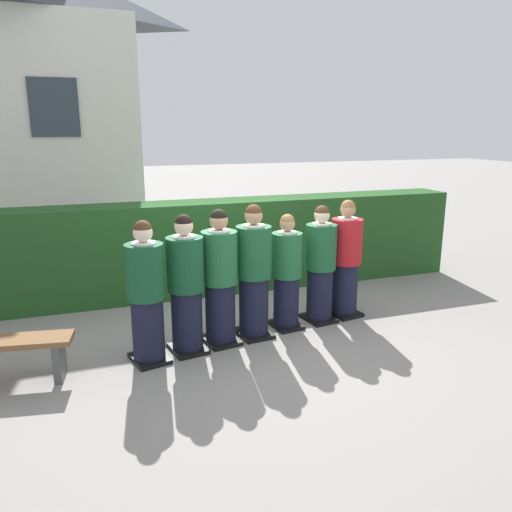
% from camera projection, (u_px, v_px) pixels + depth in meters
% --- Properties ---
extents(ground_plane, '(60.00, 60.00, 0.00)m').
position_uv_depth(ground_plane, '(256.00, 335.00, 6.53)').
color(ground_plane, gray).
extents(student_front_row_0, '(0.48, 0.54, 1.64)m').
position_uv_depth(student_front_row_0, '(146.00, 296.00, 5.62)').
color(student_front_row_0, black).
rests_on(student_front_row_0, ground).
extents(student_front_row_1, '(0.46, 0.53, 1.65)m').
position_uv_depth(student_front_row_1, '(186.00, 288.00, 5.88)').
color(student_front_row_1, black).
rests_on(student_front_row_1, ground).
extents(student_front_row_2, '(0.47, 0.56, 1.68)m').
position_uv_depth(student_front_row_2, '(220.00, 281.00, 6.11)').
color(student_front_row_2, black).
rests_on(student_front_row_2, ground).
extents(student_front_row_3, '(0.45, 0.56, 1.70)m').
position_uv_depth(student_front_row_3, '(254.00, 275.00, 6.32)').
color(student_front_row_3, black).
rests_on(student_front_row_3, ground).
extents(student_front_row_4, '(0.40, 0.48, 1.53)m').
position_uv_depth(student_front_row_4, '(287.00, 275.00, 6.61)').
color(student_front_row_4, black).
rests_on(student_front_row_4, ground).
extents(student_front_row_5, '(0.43, 0.51, 1.61)m').
position_uv_depth(student_front_row_5, '(320.00, 267.00, 6.84)').
color(student_front_row_5, black).
rests_on(student_front_row_5, ground).
extents(student_in_red_blazer, '(0.46, 0.53, 1.65)m').
position_uv_depth(student_in_red_blazer, '(346.00, 261.00, 7.05)').
color(student_in_red_blazer, black).
rests_on(student_in_red_blazer, ground).
extents(hedge, '(8.38, 0.70, 1.47)m').
position_uv_depth(hedge, '(215.00, 246.00, 8.15)').
color(hedge, '#214C1E').
rests_on(hedge, ground).
extents(wooden_bench, '(1.44, 0.59, 0.48)m').
position_uv_depth(wooden_bench, '(2.00, 351.00, 5.23)').
color(wooden_bench, brown).
rests_on(wooden_bench, ground).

